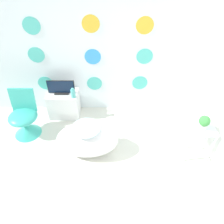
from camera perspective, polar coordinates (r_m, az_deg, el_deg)
The scene contains 9 objects.
ground_plane at distance 3.09m, azimuth -7.20°, elevation -24.13°, with size 12.00×12.00×0.00m, color silver.
wall_back_dotted at distance 3.73m, azimuth -5.70°, elevation 17.05°, with size 4.79×0.05×2.60m.
bathtub at distance 3.39m, azimuth -6.48°, elevation -7.21°, with size 0.94×0.53×0.55m.
chair at distance 3.96m, azimuth -21.79°, elevation -2.38°, with size 0.47×0.47×0.81m.
tv_cabinet at distance 4.15m, azimuth -12.46°, elevation 2.01°, with size 0.55×0.37×0.50m.
tv at distance 3.94m, azimuth -13.20°, elevation 6.16°, with size 0.48×0.12×0.26m.
vase at distance 3.82m, azimuth -10.17°, elevation 4.83°, with size 0.08×0.08×0.18m.
side_table at distance 3.45m, azimuth 21.77°, elevation -5.75°, with size 0.41×0.29×0.58m.
potted_plant_left at distance 3.28m, azimuth 22.93°, elevation -2.44°, with size 0.16×0.16×0.23m.
Camera 1 is at (0.35, -1.30, 2.78)m, focal length 35.00 mm.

